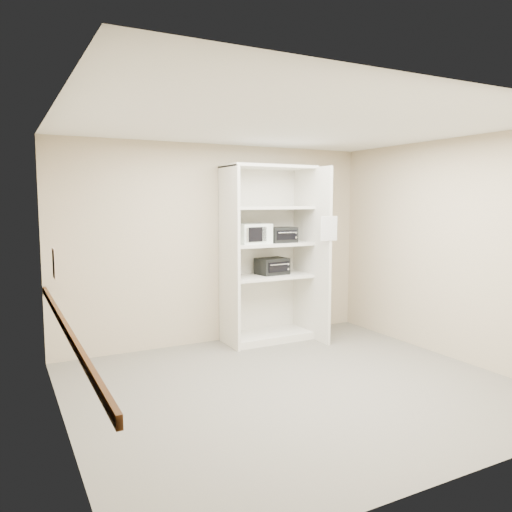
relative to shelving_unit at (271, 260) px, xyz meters
name	(u,v)px	position (x,y,z in m)	size (l,w,h in m)	color
floor	(295,387)	(-0.67, -1.70, -1.13)	(4.50, 4.00, 0.01)	#656055
ceiling	(297,124)	(-0.67, -1.70, 1.57)	(4.50, 4.00, 0.01)	white
wall_back	(218,244)	(-0.67, 0.30, 0.22)	(4.50, 0.02, 2.70)	tan
wall_front	(456,290)	(-0.67, -3.70, 0.22)	(4.50, 0.02, 2.70)	tan
wall_left	(61,274)	(-2.92, -1.70, 0.22)	(0.02, 4.00, 2.70)	tan
wall_right	(451,249)	(1.58, -1.70, 0.22)	(0.02, 4.00, 2.70)	tan
shelving_unit	(271,260)	(0.00, 0.00, 0.00)	(1.24, 0.92, 2.42)	silver
microwave	(252,234)	(-0.30, -0.02, 0.37)	(0.44, 0.34, 0.27)	white
toaster_oven_upper	(282,235)	(0.14, -0.05, 0.34)	(0.37, 0.27, 0.21)	black
toaster_oven_lower	(272,266)	(0.04, 0.04, -0.10)	(0.41, 0.31, 0.23)	black
paper_sign	(329,229)	(0.52, -0.63, 0.45)	(0.25, 0.01, 0.32)	white
chair_rail	(66,328)	(-2.89, -1.70, -0.23)	(0.04, 3.98, 0.08)	#3C1C0A
wall_poster	(54,263)	(-2.90, -1.07, 0.24)	(0.01, 0.20, 0.28)	silver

